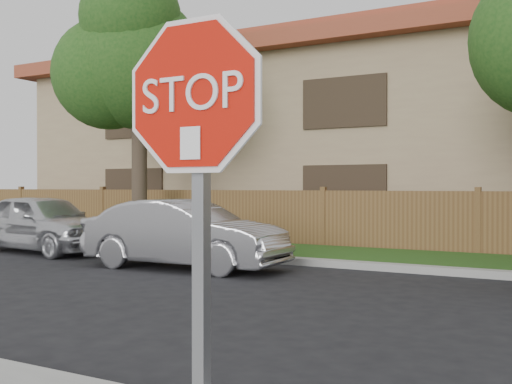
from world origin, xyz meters
The scene contains 8 objects.
far_curb centered at (0.00, 8.15, 0.07)m, with size 70.00×0.30×0.15m, color gray.
grass_strip centered at (0.00, 9.80, 0.06)m, with size 70.00×3.00×0.12m, color #1E4714.
fence centered at (0.00, 11.40, 0.80)m, with size 70.00×0.12×1.60m, color brown.
apartment_building centered at (0.00, 17.00, 3.53)m, with size 35.20×9.20×7.20m.
tree_left centered at (-8.98, 9.57, 5.22)m, with size 4.80×3.90×7.78m.
stop_sign centered at (0.66, -1.48, 1.83)m, with size 1.01×0.13×2.55m.
sedan_far_left centered at (-10.09, 7.18, 0.76)m, with size 1.81×4.49×1.53m, color silver.
sedan_left centered at (-5.06, 6.42, 0.72)m, with size 1.52×4.37×1.44m, color #9D9CA1.
Camera 1 is at (2.24, -3.78, 1.74)m, focal length 42.00 mm.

